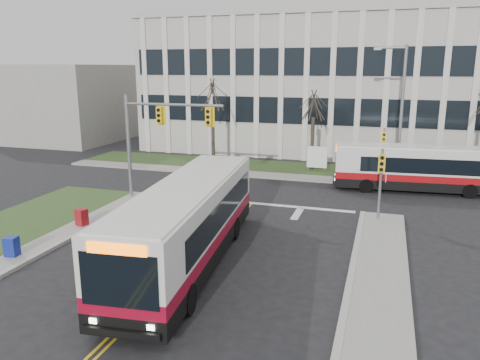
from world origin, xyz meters
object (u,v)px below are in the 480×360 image
at_px(newspaper_box_red, 82,218).
at_px(bus_cross, 422,170).
at_px(bus_main, 188,225).
at_px(newspaper_box_blue, 12,248).
at_px(directory_sign, 317,157).
at_px(streetlight, 399,107).

bearing_deg(newspaper_box_red, bus_cross, 51.33).
distance_m(bus_main, newspaper_box_red, 7.30).
xyz_separation_m(bus_main, newspaper_box_blue, (-7.19, -1.80, -1.16)).
distance_m(directory_sign, newspaper_box_red, 18.45).
distance_m(streetlight, bus_cross, 4.65).
xyz_separation_m(streetlight, bus_cross, (1.61, -2.20, -3.76)).
distance_m(streetlight, newspaper_box_red, 21.35).
bearing_deg(bus_cross, newspaper_box_red, -57.75).
xyz_separation_m(streetlight, directory_sign, (-5.53, 1.30, -4.02)).
distance_m(streetlight, newspaper_box_blue, 24.65).
height_order(directory_sign, newspaper_box_blue, directory_sign).
xyz_separation_m(bus_cross, newspaper_box_blue, (-16.84, -16.61, -0.95)).
relative_size(bus_main, newspaper_box_blue, 12.89).
xyz_separation_m(bus_cross, newspaper_box_red, (-16.44, -12.42, -0.95)).
bearing_deg(bus_cross, streetlight, -148.59).
height_order(directory_sign, bus_main, bus_main).
distance_m(streetlight, bus_main, 19.14).
height_order(streetlight, directory_sign, streetlight).
height_order(bus_main, bus_cross, bus_main).
height_order(bus_main, newspaper_box_red, bus_main).
relative_size(directory_sign, bus_main, 0.16).
height_order(streetlight, bus_cross, streetlight).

